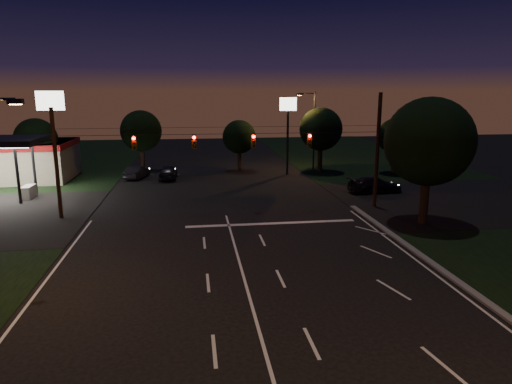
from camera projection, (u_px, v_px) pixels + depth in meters
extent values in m
plane|color=black|center=(250.00, 298.00, 20.51)|extent=(140.00, 140.00, 0.00)
cube|color=black|center=(459.00, 201.00, 38.70)|extent=(20.00, 16.00, 0.02)
cube|color=silver|center=(273.00, 380.00, 14.71)|extent=(0.14, 40.00, 0.01)
cube|color=silver|center=(271.00, 223.00, 32.03)|extent=(12.00, 0.50, 0.01)
cylinder|color=black|center=(374.00, 207.00, 36.64)|extent=(0.30, 0.30, 9.00)
cylinder|color=black|center=(62.00, 218.00, 33.37)|extent=(0.28, 0.28, 8.00)
cylinder|color=black|center=(224.00, 134.00, 33.70)|extent=(24.00, 0.03, 0.03)
cylinder|color=black|center=(224.00, 127.00, 33.59)|extent=(24.00, 0.02, 0.02)
cube|color=#3F3307|center=(134.00, 143.00, 32.93)|extent=(0.32, 0.26, 1.00)
sphere|color=#FF0705|center=(134.00, 138.00, 32.70)|extent=(0.22, 0.22, 0.22)
sphere|color=black|center=(134.00, 143.00, 32.77)|extent=(0.20, 0.20, 0.20)
sphere|color=black|center=(134.00, 148.00, 32.85)|extent=(0.20, 0.20, 0.20)
cube|color=#3F3307|center=(194.00, 142.00, 33.52)|extent=(0.32, 0.26, 1.00)
sphere|color=#FF0705|center=(194.00, 138.00, 33.29)|extent=(0.22, 0.22, 0.22)
sphere|color=black|center=(194.00, 142.00, 33.36)|extent=(0.20, 0.20, 0.20)
sphere|color=black|center=(194.00, 147.00, 33.43)|extent=(0.20, 0.20, 0.20)
cube|color=#3F3307|center=(253.00, 141.00, 34.12)|extent=(0.32, 0.26, 1.00)
sphere|color=#FF0705|center=(254.00, 137.00, 33.89)|extent=(0.22, 0.22, 0.22)
sphere|color=black|center=(254.00, 141.00, 33.96)|extent=(0.20, 0.20, 0.20)
sphere|color=black|center=(254.00, 146.00, 34.03)|extent=(0.20, 0.20, 0.20)
cube|color=#3F3307|center=(309.00, 140.00, 34.70)|extent=(0.32, 0.26, 1.00)
sphere|color=#FF0705|center=(310.00, 136.00, 34.47)|extent=(0.22, 0.22, 0.22)
sphere|color=black|center=(310.00, 140.00, 34.55)|extent=(0.20, 0.20, 0.20)
sphere|color=black|center=(310.00, 145.00, 34.62)|extent=(0.20, 0.20, 0.20)
cube|color=gray|center=(1.00, 161.00, 47.03)|extent=(14.00, 8.00, 4.00)
cube|color=gray|center=(29.00, 192.00, 39.40)|extent=(0.80, 2.00, 1.10)
cylinder|color=black|center=(18.00, 175.00, 37.06)|extent=(0.24, 0.24, 4.80)
cylinder|color=black|center=(34.00, 167.00, 40.93)|extent=(0.24, 0.24, 4.80)
cylinder|color=black|center=(55.00, 155.00, 39.04)|extent=(0.24, 0.24, 7.50)
cube|color=white|center=(50.00, 101.00, 38.05)|extent=(2.20, 0.30, 1.60)
cylinder|color=black|center=(288.00, 143.00, 49.83)|extent=(0.24, 0.24, 7.00)
cube|color=white|center=(288.00, 104.00, 48.91)|extent=(1.80, 0.30, 1.40)
cube|color=black|center=(15.00, 101.00, 19.22)|extent=(0.60, 0.35, 0.22)
cube|color=orange|center=(16.00, 104.00, 19.25)|extent=(0.45, 0.25, 0.04)
cylinder|color=black|center=(314.00, 132.00, 52.02)|extent=(0.20, 0.20, 9.00)
cylinder|color=black|center=(307.00, 93.00, 50.95)|extent=(1.80, 0.12, 0.12)
cube|color=black|center=(299.00, 94.00, 50.85)|extent=(0.60, 0.35, 0.22)
cube|color=orange|center=(299.00, 95.00, 50.88)|extent=(0.45, 0.25, 0.04)
cylinder|color=black|center=(424.00, 196.00, 31.58)|extent=(0.60, 0.60, 4.00)
sphere|color=black|center=(429.00, 142.00, 30.76)|extent=(6.00, 6.00, 6.00)
sphere|color=black|center=(434.00, 143.00, 31.31)|extent=(4.50, 4.50, 4.50)
sphere|color=black|center=(418.00, 143.00, 30.99)|extent=(4.20, 4.20, 4.20)
cylinder|color=black|center=(39.00, 167.00, 46.72)|extent=(0.49, 0.49, 3.00)
sphere|color=black|center=(36.00, 139.00, 46.10)|extent=(4.20, 4.20, 4.20)
sphere|color=black|center=(41.00, 140.00, 46.49)|extent=(3.15, 3.15, 3.15)
sphere|color=black|center=(32.00, 140.00, 46.27)|extent=(2.94, 2.94, 2.94)
cylinder|color=black|center=(142.00, 158.00, 51.92)|extent=(0.52, 0.52, 3.25)
sphere|color=black|center=(141.00, 131.00, 51.25)|extent=(4.60, 4.60, 4.60)
sphere|color=black|center=(146.00, 132.00, 51.68)|extent=(3.45, 3.45, 3.45)
sphere|color=black|center=(137.00, 132.00, 51.43)|extent=(3.22, 3.22, 3.22)
cylinder|color=black|center=(239.00, 159.00, 52.51)|extent=(0.47, 0.47, 2.75)
sphere|color=black|center=(239.00, 137.00, 51.94)|extent=(3.80, 3.80, 3.80)
sphere|color=black|center=(242.00, 138.00, 52.29)|extent=(2.85, 2.85, 2.85)
sphere|color=black|center=(236.00, 137.00, 52.09)|extent=(2.66, 2.66, 2.66)
cylinder|color=black|center=(320.00, 157.00, 51.73)|extent=(0.53, 0.53, 3.40)
sphere|color=black|center=(321.00, 129.00, 51.03)|extent=(4.80, 4.80, 4.80)
sphere|color=black|center=(324.00, 130.00, 51.48)|extent=(3.60, 3.60, 3.60)
sphere|color=black|center=(316.00, 130.00, 51.22)|extent=(3.36, 3.36, 3.36)
cylinder|color=black|center=(394.00, 161.00, 50.94)|extent=(0.48, 0.48, 2.90)
sphere|color=black|center=(396.00, 136.00, 50.35)|extent=(4.00, 4.00, 4.00)
sphere|color=black|center=(398.00, 137.00, 50.72)|extent=(3.00, 3.00, 3.00)
sphere|color=black|center=(392.00, 137.00, 50.51)|extent=(2.80, 2.80, 2.80)
imported|color=black|center=(168.00, 172.00, 47.79)|extent=(1.96, 4.45, 1.49)
imported|color=black|center=(137.00, 172.00, 48.28)|extent=(2.45, 4.27, 1.33)
imported|color=black|center=(375.00, 185.00, 41.50)|extent=(5.10, 2.35, 1.44)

